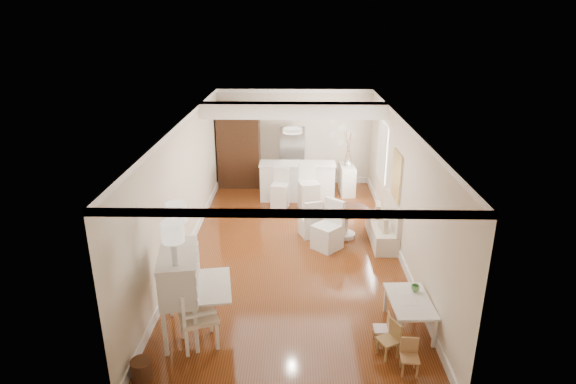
{
  "coord_description": "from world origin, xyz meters",
  "views": [
    {
      "loc": [
        0.08,
        -9.3,
        4.78
      ],
      "look_at": [
        -0.1,
        0.3,
        1.23
      ],
      "focal_mm": 30.0,
      "sensor_mm": 36.0,
      "label": 1
    }
  ],
  "objects_px": {
    "breakfast_counter": "(297,181)",
    "kids_chair_c": "(410,357)",
    "slip_chair_far": "(310,218)",
    "kids_chair_b": "(382,328)",
    "dining_table": "(346,223)",
    "sideboard": "(347,180)",
    "pantry_cabinet": "(239,148)",
    "kids_chair_a": "(388,340)",
    "fridge": "(304,157)",
    "kids_table": "(409,314)",
    "gustavian_armchair": "(198,315)",
    "secretary_bureau": "(181,294)",
    "slip_chair_near": "(327,225)",
    "wicker_basket": "(142,370)",
    "bar_stool_left": "(280,189)",
    "bar_stool_right": "(309,188)"
  },
  "relations": [
    {
      "from": "dining_table",
      "to": "sideboard",
      "type": "distance_m",
      "value": 2.89
    },
    {
      "from": "bar_stool_left",
      "to": "breakfast_counter",
      "type": "bearing_deg",
      "value": 67.28
    },
    {
      "from": "secretary_bureau",
      "to": "kids_chair_b",
      "type": "relative_size",
      "value": 2.86
    },
    {
      "from": "dining_table",
      "to": "pantry_cabinet",
      "type": "height_order",
      "value": "pantry_cabinet"
    },
    {
      "from": "kids_table",
      "to": "fridge",
      "type": "relative_size",
      "value": 0.59
    },
    {
      "from": "secretary_bureau",
      "to": "slip_chair_far",
      "type": "xyz_separation_m",
      "value": [
        2.1,
        3.67,
        -0.27
      ]
    },
    {
      "from": "breakfast_counter",
      "to": "sideboard",
      "type": "xyz_separation_m",
      "value": [
        1.4,
        0.48,
        -0.11
      ]
    },
    {
      "from": "kids_chair_a",
      "to": "sideboard",
      "type": "relative_size",
      "value": 0.66
    },
    {
      "from": "wicker_basket",
      "to": "kids_table",
      "type": "distance_m",
      "value": 4.14
    },
    {
      "from": "kids_table",
      "to": "bar_stool_left",
      "type": "relative_size",
      "value": 1.01
    },
    {
      "from": "kids_table",
      "to": "gustavian_armchair",
      "type": "bearing_deg",
      "value": -172.28
    },
    {
      "from": "slip_chair_near",
      "to": "pantry_cabinet",
      "type": "relative_size",
      "value": 0.47
    },
    {
      "from": "pantry_cabinet",
      "to": "slip_chair_far",
      "type": "bearing_deg",
      "value": -59.71
    },
    {
      "from": "slip_chair_near",
      "to": "kids_chair_a",
      "type": "bearing_deg",
      "value": -35.17
    },
    {
      "from": "gustavian_armchair",
      "to": "breakfast_counter",
      "type": "xyz_separation_m",
      "value": [
        1.5,
        6.26,
        0.0
      ]
    },
    {
      "from": "secretary_bureau",
      "to": "wicker_basket",
      "type": "xyz_separation_m",
      "value": [
        -0.35,
        -1.04,
        -0.57
      ]
    },
    {
      "from": "kids_chair_a",
      "to": "fridge",
      "type": "height_order",
      "value": "fridge"
    },
    {
      "from": "slip_chair_far",
      "to": "kids_chair_b",
      "type": "bearing_deg",
      "value": 84.34
    },
    {
      "from": "breakfast_counter",
      "to": "secretary_bureau",
      "type": "bearing_deg",
      "value": -106.69
    },
    {
      "from": "wicker_basket",
      "to": "kids_chair_c",
      "type": "xyz_separation_m",
      "value": [
        3.74,
        0.19,
        0.11
      ]
    },
    {
      "from": "kids_table",
      "to": "kids_chair_c",
      "type": "bearing_deg",
      "value": -101.5
    },
    {
      "from": "kids_chair_b",
      "to": "dining_table",
      "type": "bearing_deg",
      "value": -176.18
    },
    {
      "from": "bar_stool_right",
      "to": "pantry_cabinet",
      "type": "relative_size",
      "value": 0.52
    },
    {
      "from": "slip_chair_near",
      "to": "pantry_cabinet",
      "type": "xyz_separation_m",
      "value": [
        -2.35,
        4.06,
        0.61
      ]
    },
    {
      "from": "bar_stool_left",
      "to": "kids_table",
      "type": "bearing_deg",
      "value": -55.23
    },
    {
      "from": "breakfast_counter",
      "to": "sideboard",
      "type": "height_order",
      "value": "breakfast_counter"
    },
    {
      "from": "breakfast_counter",
      "to": "kids_chair_c",
      "type": "bearing_deg",
      "value": -76.93
    },
    {
      "from": "kids_chair_b",
      "to": "bar_stool_right",
      "type": "distance_m",
      "value": 5.49
    },
    {
      "from": "pantry_cabinet",
      "to": "sideboard",
      "type": "distance_m",
      "value": 3.25
    },
    {
      "from": "gustavian_armchair",
      "to": "kids_chair_a",
      "type": "relative_size",
      "value": 1.81
    },
    {
      "from": "kids_table",
      "to": "dining_table",
      "type": "relative_size",
      "value": 1.05
    },
    {
      "from": "kids_chair_a",
      "to": "dining_table",
      "type": "height_order",
      "value": "dining_table"
    },
    {
      "from": "wicker_basket",
      "to": "bar_stool_left",
      "type": "xyz_separation_m",
      "value": [
        1.7,
        6.37,
        0.38
      ]
    },
    {
      "from": "pantry_cabinet",
      "to": "fridge",
      "type": "bearing_deg",
      "value": -0.9
    },
    {
      "from": "kids_chair_b",
      "to": "slip_chair_far",
      "type": "xyz_separation_m",
      "value": [
        -1.01,
        3.84,
        0.19
      ]
    },
    {
      "from": "fridge",
      "to": "secretary_bureau",
      "type": "bearing_deg",
      "value": -105.83
    },
    {
      "from": "kids_table",
      "to": "wicker_basket",
      "type": "bearing_deg",
      "value": -162.7
    },
    {
      "from": "dining_table",
      "to": "sideboard",
      "type": "bearing_deg",
      "value": 84.01
    },
    {
      "from": "kids_table",
      "to": "bar_stool_right",
      "type": "bearing_deg",
      "value": 106.66
    },
    {
      "from": "bar_stool_left",
      "to": "sideboard",
      "type": "xyz_separation_m",
      "value": [
        1.85,
        1.15,
        -0.12
      ]
    },
    {
      "from": "bar_stool_left",
      "to": "kids_chair_a",
      "type": "bearing_deg",
      "value": -61.68
    },
    {
      "from": "kids_chair_b",
      "to": "slip_chair_far",
      "type": "relative_size",
      "value": 0.56
    },
    {
      "from": "breakfast_counter",
      "to": "bar_stool_right",
      "type": "relative_size",
      "value": 1.71
    },
    {
      "from": "kids_chair_a",
      "to": "kids_chair_b",
      "type": "relative_size",
      "value": 1.12
    },
    {
      "from": "kids_chair_a",
      "to": "dining_table",
      "type": "relative_size",
      "value": 0.55
    },
    {
      "from": "kids_chair_c",
      "to": "pantry_cabinet",
      "type": "bearing_deg",
      "value": 116.25
    },
    {
      "from": "kids_chair_b",
      "to": "kids_chair_a",
      "type": "bearing_deg",
      "value": 8.47
    },
    {
      "from": "pantry_cabinet",
      "to": "sideboard",
      "type": "bearing_deg",
      "value": -10.98
    },
    {
      "from": "kids_chair_a",
      "to": "slip_chair_far",
      "type": "distance_m",
      "value": 4.29
    },
    {
      "from": "secretary_bureau",
      "to": "bar_stool_right",
      "type": "bearing_deg",
      "value": 58.33
    }
  ]
}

